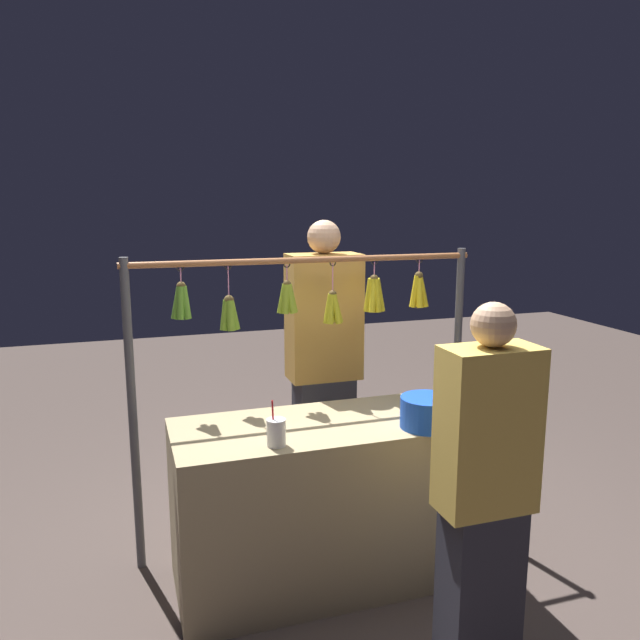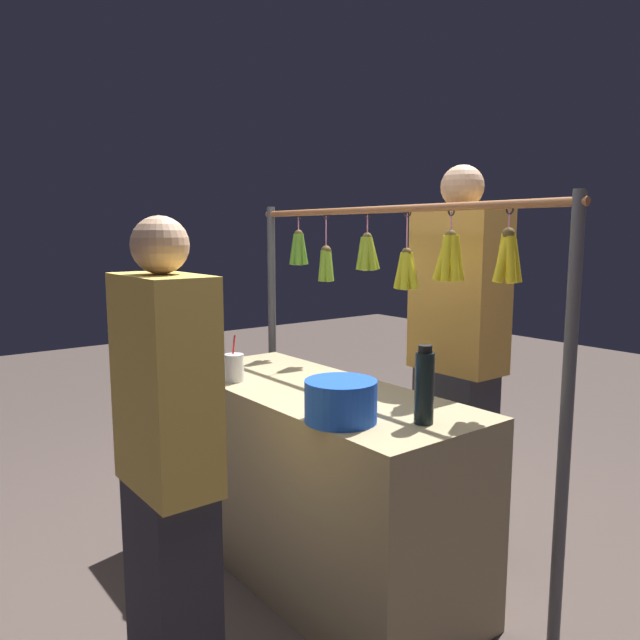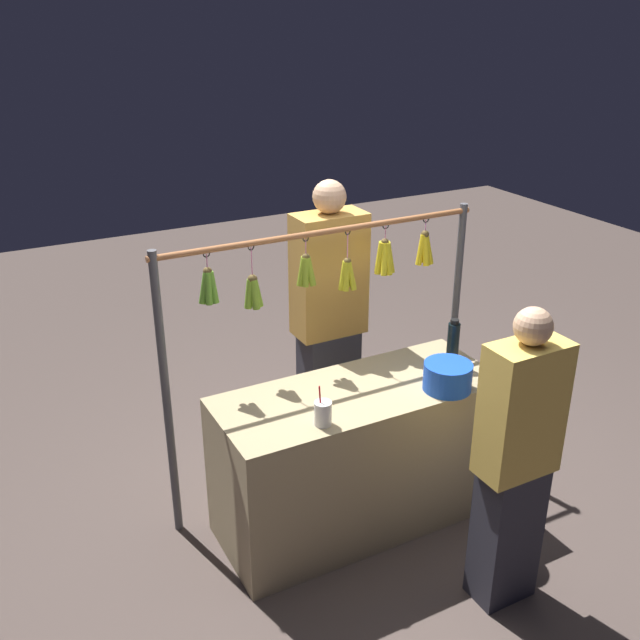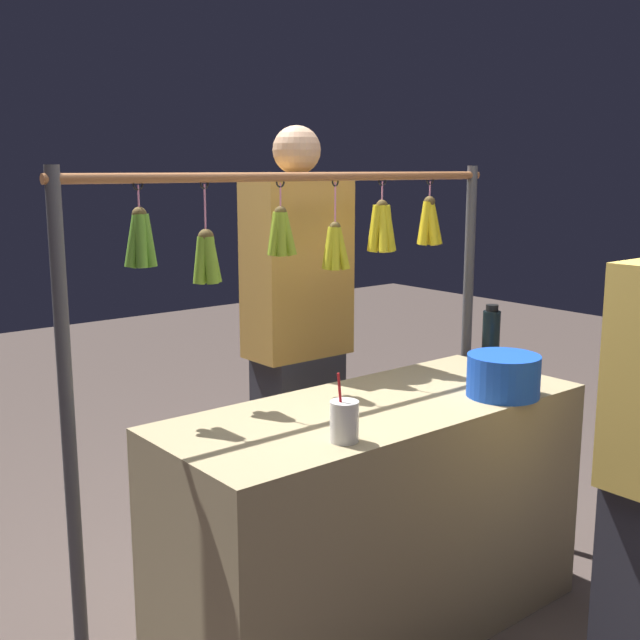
{
  "view_description": "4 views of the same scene",
  "coord_description": "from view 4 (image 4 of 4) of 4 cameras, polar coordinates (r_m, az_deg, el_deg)",
  "views": [
    {
      "loc": [
        0.93,
        2.69,
        1.87
      ],
      "look_at": [
        0.05,
        0.0,
        1.32
      ],
      "focal_mm": 34.83,
      "sensor_mm": 36.0,
      "label": 1
    },
    {
      "loc": [
        -1.97,
        1.51,
        1.47
      ],
      "look_at": [
        -0.03,
        0.0,
        1.11
      ],
      "focal_mm": 34.26,
      "sensor_mm": 36.0,
      "label": 2
    },
    {
      "loc": [
        1.69,
        2.76,
        2.64
      ],
      "look_at": [
        0.23,
        0.0,
        1.26
      ],
      "focal_mm": 40.08,
      "sensor_mm": 36.0,
      "label": 3
    },
    {
      "loc": [
        1.75,
        1.84,
        1.6
      ],
      "look_at": [
        0.24,
        0.0,
        1.14
      ],
      "focal_mm": 44.21,
      "sensor_mm": 36.0,
      "label": 4
    }
  ],
  "objects": [
    {
      "name": "water_bottle",
      "position": [
        3.05,
        12.25,
        -1.54
      ],
      "size": [
        0.07,
        0.07,
        0.27
      ],
      "color": "black",
      "rests_on": "market_counter"
    },
    {
      "name": "market_counter",
      "position": [
        2.8,
        4.0,
        -14.18
      ],
      "size": [
        1.51,
        0.61,
        0.82
      ],
      "primitive_type": "cube",
      "color": "tan",
      "rests_on": "ground"
    },
    {
      "name": "ground_plane",
      "position": [
        3.0,
        3.89,
        -21.29
      ],
      "size": [
        12.0,
        12.0,
        0.0
      ],
      "primitive_type": "plane",
      "color": "#4A3D38"
    },
    {
      "name": "vendor_person",
      "position": [
        3.25,
        -1.62,
        -1.95
      ],
      "size": [
        0.42,
        0.23,
        1.76
      ],
      "color": "#2D2D38",
      "rests_on": "ground"
    },
    {
      "name": "drink_cup",
      "position": [
        2.29,
        1.77,
        -7.33
      ],
      "size": [
        0.08,
        0.08,
        0.2
      ],
      "color": "silver",
      "rests_on": "market_counter"
    },
    {
      "name": "display_rack",
      "position": [
        2.87,
        -0.82,
        2.15
      ],
      "size": [
        1.87,
        0.12,
        1.61
      ],
      "color": "#4C4C51",
      "rests_on": "ground"
    },
    {
      "name": "blue_bucket",
      "position": [
        2.8,
        13.13,
        -3.94
      ],
      "size": [
        0.25,
        0.25,
        0.15
      ],
      "primitive_type": "cylinder",
      "color": "blue",
      "rests_on": "market_counter"
    }
  ]
}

